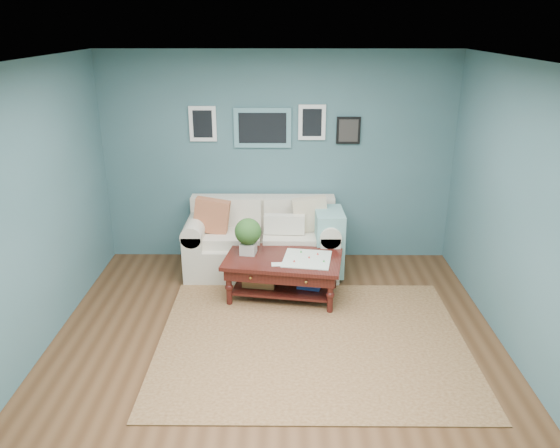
{
  "coord_description": "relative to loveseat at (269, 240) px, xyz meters",
  "views": [
    {
      "loc": [
        0.08,
        -4.36,
        3.02
      ],
      "look_at": [
        0.04,
        1.0,
        1.01
      ],
      "focal_mm": 35.0,
      "sensor_mm": 36.0,
      "label": 1
    }
  ],
  "objects": [
    {
      "name": "room_shell",
      "position": [
        0.11,
        -1.97,
        0.95
      ],
      "size": [
        5.0,
        5.02,
        2.7
      ],
      "color": "brown",
      "rests_on": "ground"
    },
    {
      "name": "area_rug",
      "position": [
        0.47,
        -1.69,
        -0.4
      ],
      "size": [
        3.05,
        2.44,
        0.01
      ],
      "primitive_type": "cube",
      "color": "brown",
      "rests_on": "ground"
    },
    {
      "name": "loveseat",
      "position": [
        0.0,
        0.0,
        0.0
      ],
      "size": [
        1.95,
        0.88,
        1.0
      ],
      "color": "silver",
      "rests_on": "ground"
    },
    {
      "name": "coffee_table",
      "position": [
        0.11,
        -0.71,
        -0.0
      ],
      "size": [
        1.41,
        0.95,
        0.92
      ],
      "rotation": [
        0.0,
        0.0,
        -0.15
      ],
      "color": "black",
      "rests_on": "ground"
    }
  ]
}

